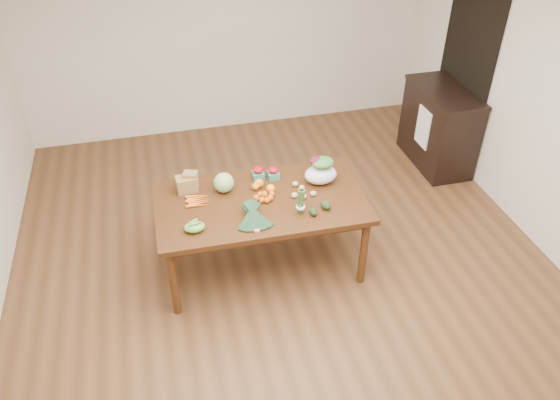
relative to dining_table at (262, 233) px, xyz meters
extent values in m
plane|color=brown|center=(0.19, -0.23, -0.38)|extent=(6.00, 6.00, 0.00)
cube|color=silver|center=(0.19, 2.77, 0.98)|extent=(5.00, 0.02, 2.70)
cube|color=#42280F|center=(0.00, 0.00, 0.00)|extent=(1.84, 1.05, 0.75)
cube|color=black|center=(2.67, 1.37, 0.68)|extent=(0.02, 1.00, 2.10)
cube|color=black|center=(2.41, 1.26, 0.10)|extent=(0.52, 1.02, 0.94)
cube|color=white|center=(2.15, 1.17, 0.18)|extent=(0.02, 0.28, 0.45)
sphere|color=#86B367|center=(-0.28, 0.21, 0.46)|extent=(0.18, 0.18, 0.18)
sphere|color=#FF5F0F|center=(-0.01, 0.17, 0.41)|extent=(0.07, 0.07, 0.07)
sphere|color=#FFA40F|center=(0.03, 0.20, 0.42)|extent=(0.08, 0.08, 0.08)
sphere|color=orange|center=(0.11, 0.10, 0.41)|extent=(0.08, 0.08, 0.08)
ellipsoid|color=#68AD3A|center=(-0.61, -0.27, 0.41)|extent=(0.17, 0.13, 0.08)
ellipsoid|color=#D7C57C|center=(0.29, -0.03, 0.40)|extent=(0.06, 0.05, 0.05)
ellipsoid|color=tan|center=(0.37, -0.07, 0.40)|extent=(0.05, 0.04, 0.04)
ellipsoid|color=tan|center=(0.39, 0.07, 0.40)|extent=(0.05, 0.05, 0.04)
ellipsoid|color=tan|center=(0.35, 0.13, 0.40)|extent=(0.06, 0.05, 0.05)
ellipsoid|color=tan|center=(0.46, -0.05, 0.40)|extent=(0.06, 0.05, 0.05)
ellipsoid|color=black|center=(0.38, -0.31, 0.41)|extent=(0.08, 0.10, 0.06)
ellipsoid|color=black|center=(0.51, -0.25, 0.41)|extent=(0.10, 0.13, 0.07)
camera|label=1|loc=(-0.78, -3.73, 3.19)|focal=35.00mm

